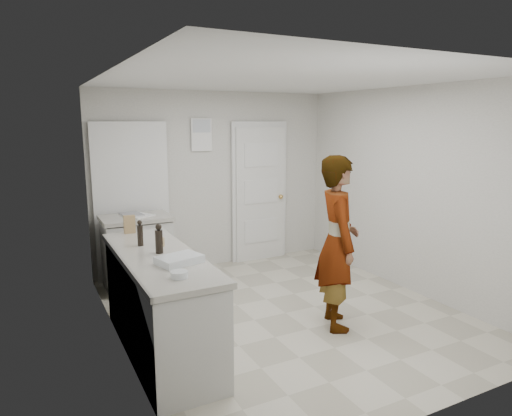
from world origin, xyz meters
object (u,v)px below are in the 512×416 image
person (337,243)px  egg_bowl (179,274)px  baking_dish (179,260)px  spice_jar (162,242)px  cake_mix_box (129,224)px  oil_cruet_a (159,239)px  oil_cruet_b (140,233)px

person → egg_bowl: bearing=125.3°
person → baking_dish: bearing=114.5°
baking_dish → egg_bowl: (-0.11, -0.35, -0.00)m
spice_jar → egg_bowl: 0.93m
cake_mix_box → baking_dish: bearing=-80.6°
spice_jar → egg_bowl: bearing=-97.9°
person → cake_mix_box: person is taller
oil_cruet_a → person: bearing=-10.2°
person → oil_cruet_b: person is taller
person → cake_mix_box: bearing=79.5°
person → cake_mix_box: size_ratio=9.28×
oil_cruet_a → egg_bowl: 0.72m
person → spice_jar: person is taller
baking_dish → person: bearing=1.8°
baking_dish → spice_jar: bearing=88.6°
person → oil_cruet_b: bearing=93.4°
cake_mix_box → baking_dish: (0.14, -1.23, -0.07)m
person → egg_bowl: person is taller
spice_jar → oil_cruet_b: (-0.17, 0.11, 0.08)m
oil_cruet_b → egg_bowl: 1.04m
spice_jar → oil_cruet_b: size_ratio=0.34×
person → egg_bowl: size_ratio=13.43×
spice_jar → oil_cruet_b: 0.22m
oil_cruet_a → oil_cruet_b: (-0.09, 0.32, -0.01)m
person → egg_bowl: 1.82m
oil_cruet_a → egg_bowl: bearing=-93.8°
oil_cruet_a → baking_dish: bearing=-79.7°
person → oil_cruet_a: 1.77m
cake_mix_box → oil_cruet_b: oil_cruet_b is taller
cake_mix_box → oil_cruet_a: bearing=-82.2°
oil_cruet_a → egg_bowl: size_ratio=2.05×
egg_bowl → oil_cruet_b: bearing=92.5°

